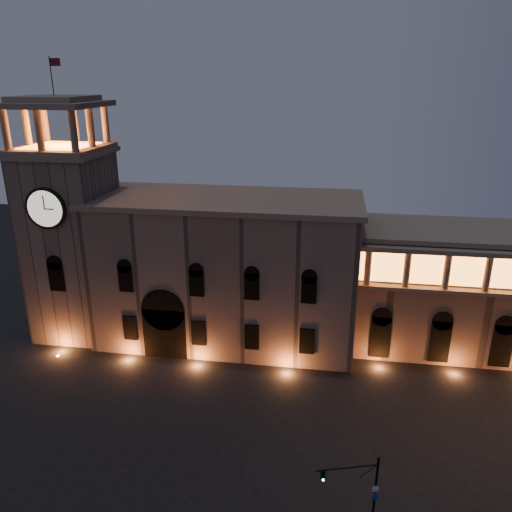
% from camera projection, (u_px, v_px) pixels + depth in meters
% --- Properties ---
extents(ground, '(160.00, 160.00, 0.00)m').
position_uv_depth(ground, '(197.00, 466.00, 41.21)').
color(ground, black).
rests_on(ground, ground).
extents(government_building, '(30.80, 12.80, 17.60)m').
position_uv_depth(government_building, '(226.00, 270.00, 58.92)').
color(government_building, '#7B6050').
rests_on(government_building, ground).
extents(clock_tower, '(9.80, 9.80, 32.40)m').
position_uv_depth(clock_tower, '(72.00, 236.00, 59.40)').
color(clock_tower, '#7B6050').
rests_on(clock_tower, ground).
extents(traffic_light, '(4.42, 1.53, 6.28)m').
position_uv_depth(traffic_light, '(364.00, 493.00, 34.40)').
color(traffic_light, black).
rests_on(traffic_light, ground).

